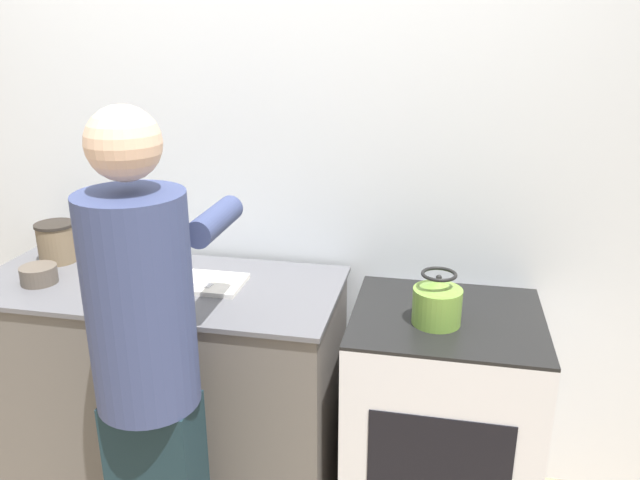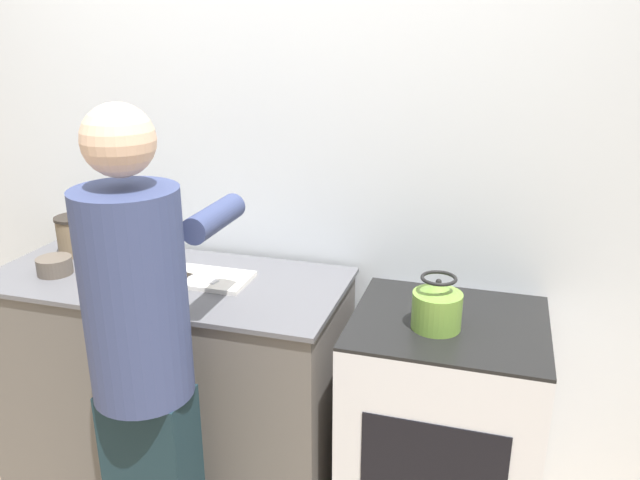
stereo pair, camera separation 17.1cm
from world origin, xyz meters
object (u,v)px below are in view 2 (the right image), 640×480
(kettle, at_px, (437,306))
(canister_jar, at_px, (76,235))
(knife, at_px, (195,277))
(oven, at_px, (441,431))
(cutting_board, at_px, (206,278))
(person, at_px, (143,352))
(bowl_prep, at_px, (55,266))

(kettle, xyz_separation_m, canister_jar, (-1.55, 0.20, 0.03))
(kettle, bearing_deg, knife, 176.25)
(oven, relative_size, cutting_board, 2.64)
(canister_jar, bearing_deg, kettle, -7.47)
(oven, xyz_separation_m, kettle, (-0.04, -0.07, 0.53))
(person, distance_m, kettle, 0.95)
(bowl_prep, distance_m, canister_jar, 0.24)
(bowl_prep, bearing_deg, knife, 8.06)
(bowl_prep, bearing_deg, canister_jar, 105.80)
(kettle, bearing_deg, person, -151.90)
(knife, xyz_separation_m, canister_jar, (-0.63, 0.14, 0.06))
(cutting_board, xyz_separation_m, bowl_prep, (-0.60, -0.11, 0.02))
(oven, bearing_deg, cutting_board, 178.71)
(cutting_board, bearing_deg, bowl_prep, -169.95)
(oven, distance_m, knife, 1.08)
(oven, distance_m, kettle, 0.53)
(cutting_board, height_order, kettle, kettle)
(person, height_order, canister_jar, person)
(knife, bearing_deg, canister_jar, -179.68)
(person, distance_m, knife, 0.52)
(oven, xyz_separation_m, canister_jar, (-1.59, 0.14, 0.56))
(oven, xyz_separation_m, bowl_prep, (-1.53, -0.09, 0.51))
(canister_jar, bearing_deg, person, -42.24)
(person, relative_size, bowl_prep, 12.31)
(cutting_board, distance_m, knife, 0.04)
(cutting_board, relative_size, bowl_prep, 2.52)
(kettle, bearing_deg, oven, 59.16)
(person, relative_size, cutting_board, 4.89)
(knife, bearing_deg, bowl_prep, -158.83)
(person, bearing_deg, canister_jar, 137.76)
(bowl_prep, bearing_deg, person, -33.17)
(knife, xyz_separation_m, bowl_prep, (-0.57, -0.08, 0.01))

